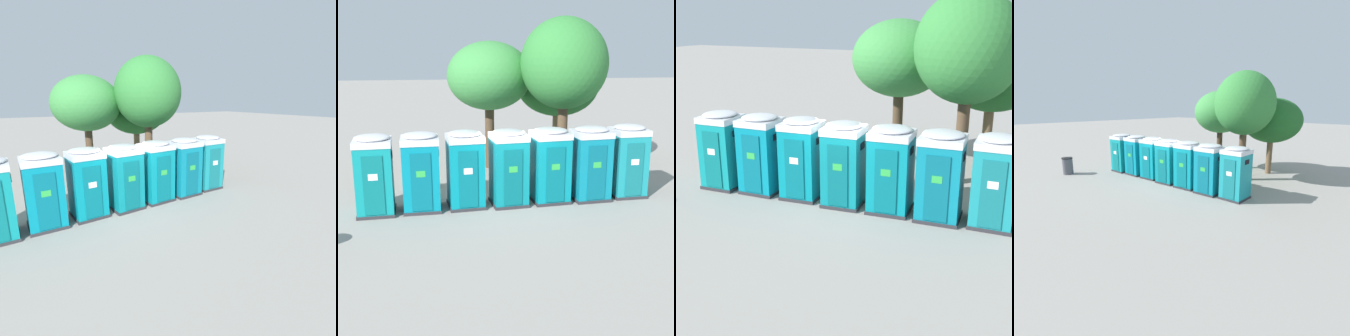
% 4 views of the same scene
% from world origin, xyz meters
% --- Properties ---
extents(ground_plane, '(120.00, 120.00, 0.00)m').
position_xyz_m(ground_plane, '(0.00, 0.00, 0.00)').
color(ground_plane, gray).
extents(portapotty_0, '(1.24, 1.26, 2.54)m').
position_xyz_m(portapotty_0, '(-4.28, -0.46, 1.28)').
color(portapotty_0, '#2D2D33').
rests_on(portapotty_0, ground).
extents(portapotty_1, '(1.25, 1.25, 2.54)m').
position_xyz_m(portapotty_1, '(-2.85, -0.29, 1.28)').
color(portapotty_1, '#2D2D33').
rests_on(portapotty_1, ground).
extents(portapotty_2, '(1.28, 1.31, 2.54)m').
position_xyz_m(portapotty_2, '(-1.43, -0.16, 1.28)').
color(portapotty_2, '#2D2D33').
rests_on(portapotty_2, ground).
extents(portapotty_3, '(1.29, 1.32, 2.54)m').
position_xyz_m(portapotty_3, '(0.01, -0.14, 1.28)').
color(portapotty_3, '#2D2D33').
rests_on(portapotty_3, ground).
extents(portapotty_4, '(1.33, 1.32, 2.54)m').
position_xyz_m(portapotty_4, '(1.44, -0.01, 1.28)').
color(portapotty_4, '#2D2D33').
rests_on(portapotty_4, ground).
extents(portapotty_5, '(1.33, 1.30, 2.54)m').
position_xyz_m(portapotty_5, '(2.87, 0.05, 1.28)').
color(portapotty_5, '#2D2D33').
rests_on(portapotty_5, ground).
extents(portapotty_6, '(1.22, 1.25, 2.54)m').
position_xyz_m(portapotty_6, '(4.30, 0.25, 1.28)').
color(portapotty_6, '#2D2D33').
rests_on(portapotty_6, ground).
extents(street_tree_0, '(3.71, 3.71, 4.87)m').
position_xyz_m(street_tree_0, '(3.14, 5.94, 3.44)').
color(street_tree_0, brown).
rests_on(street_tree_0, ground).
extents(street_tree_1, '(3.45, 3.45, 6.29)m').
position_xyz_m(street_tree_1, '(2.72, 3.30, 4.47)').
color(street_tree_1, brown).
rests_on(street_tree_1, ground).
extents(street_tree_2, '(3.55, 3.55, 5.38)m').
position_xyz_m(street_tree_2, '(-0.09, 4.83, 3.92)').
color(street_tree_2, '#4C3826').
rests_on(street_tree_2, ground).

